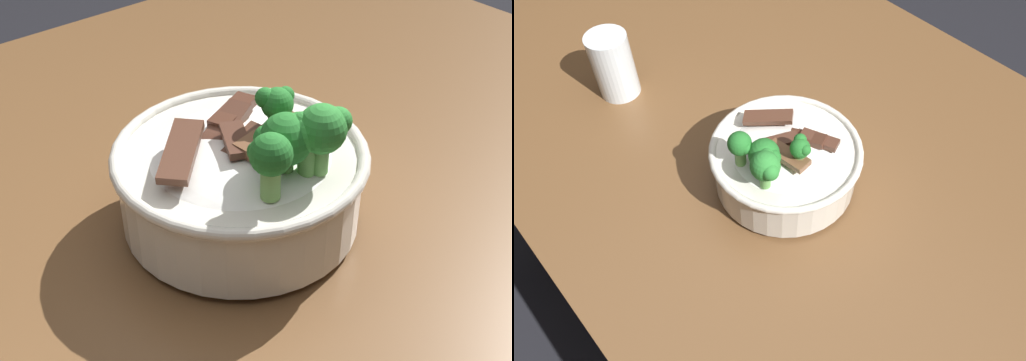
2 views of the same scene
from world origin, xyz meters
The scene contains 4 objects.
ground centered at (0.00, 0.00, 0.00)m, with size 10.00×10.00×0.00m, color black.
dining_table centered at (0.00, 0.00, 0.68)m, with size 1.48×0.91×0.79m.
rice_bowl centered at (0.09, -0.08, 0.85)m, with size 0.24×0.24×0.15m.
drinking_glass centered at (-0.29, -0.17, 0.84)m, with size 0.08×0.08×0.13m.
Camera 2 is at (0.45, -0.44, 1.46)m, focal length 35.25 mm.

